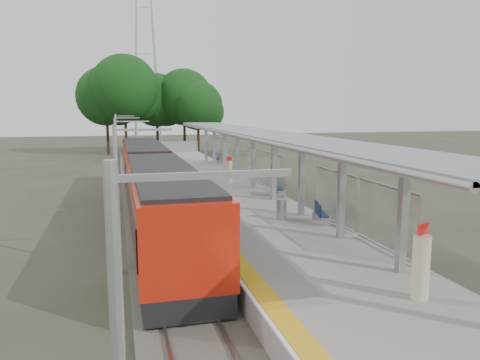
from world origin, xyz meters
name	(u,v)px	position (x,y,z in m)	size (l,w,h in m)	color
ground	(375,342)	(0.00, 0.00, 0.00)	(200.00, 200.00, 0.00)	#474438
trackbed	(147,201)	(-4.50, 20.00, 0.12)	(3.00, 70.00, 0.24)	#59544C
platform	(216,192)	(0.00, 20.00, 0.50)	(6.00, 50.00, 1.00)	gray
tactile_strip	(177,186)	(-2.55, 20.00, 1.01)	(0.60, 50.00, 0.02)	yellow
end_fence	(172,147)	(0.00, 44.95, 1.60)	(6.00, 0.10, 1.20)	#9EA0A5
train	(152,182)	(-4.50, 15.33, 2.05)	(2.74, 27.60, 3.62)	black
canopy	(256,139)	(1.61, 16.19, 4.20)	(3.27, 38.00, 3.66)	#9EA0A5
pylon	(145,31)	(-1.00, 73.00, 19.00)	(8.00, 4.00, 38.00)	#9EA0A5
tree_cluster	(148,96)	(-2.08, 53.65, 7.65)	(18.80, 10.97, 12.91)	#382316
catenary_masts	(118,160)	(-6.22, 19.00, 2.91)	(2.08, 48.16, 5.40)	#9EA0A5
bench_near	(320,212)	(2.21, 8.35, 1.49)	(0.73, 1.41, 0.93)	#0D1C44
bench_mid	(277,186)	(2.55, 15.00, 1.54)	(0.87, 1.58, 1.03)	#0D1C44
bench_far	(217,158)	(2.59, 31.99, 1.51)	(0.74, 1.48, 0.97)	#0D1C44
info_pillar_near	(421,267)	(1.28, 0.05, 1.88)	(0.46, 0.46, 2.03)	beige
info_pillar_far	(229,172)	(1.00, 20.27, 1.76)	(0.40, 0.40, 1.75)	beige
litter_bin	(281,209)	(0.80, 9.39, 1.47)	(0.46, 0.46, 0.94)	#9EA0A5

